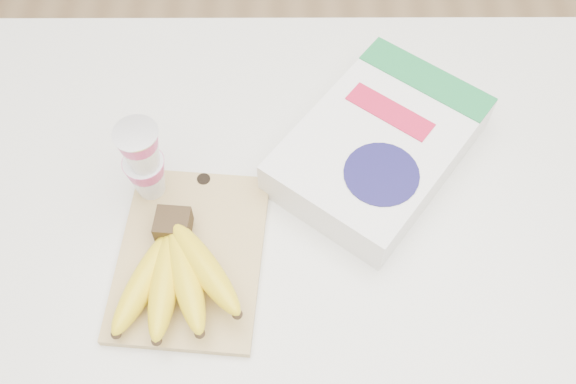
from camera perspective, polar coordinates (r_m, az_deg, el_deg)
The scene contains 6 objects.
room at distance 0.63m, azimuth 3.58°, elevation 14.52°, with size 4.00×4.00×4.00m.
table at distance 1.38m, azimuth 1.61°, elevation -12.44°, with size 1.28×0.85×0.96m, color silver.
cutting_board at distance 0.92m, azimuth -8.64°, elevation -5.63°, with size 0.20×0.27×0.01m, color tan.
bananas at distance 0.87m, azimuth -10.02°, elevation -7.12°, with size 0.19×0.20×0.07m.
yogurt_stack at distance 0.91m, azimuth -12.74°, elevation 2.77°, with size 0.06×0.06×0.14m.
cereal_box at distance 0.98m, azimuth 8.10°, elevation 4.11°, with size 0.36×0.38×0.07m.
Camera 1 is at (-0.04, -0.45, 1.78)m, focal length 40.00 mm.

